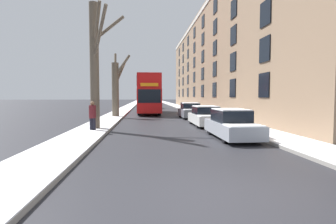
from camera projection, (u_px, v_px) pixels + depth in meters
ground_plane at (222, 194)px, 5.47m from camera, size 320.00×320.00×0.00m
sidewalk_left at (131, 105)px, 57.77m from camera, size 2.10×130.00×0.16m
sidewalk_right at (173, 105)px, 58.58m from camera, size 2.10×130.00×0.16m
terrace_facade_right at (230, 62)px, 36.51m from camera, size 9.10×52.77×13.63m
bare_tree_left_0 at (95, 63)px, 15.31m from camera, size 2.04×2.41×7.48m
bare_tree_left_1 at (116, 87)px, 24.85m from camera, size 1.82×2.18×6.33m
double_decker_bus at (149, 93)px, 31.14m from camera, size 2.55×10.80×4.40m
parked_car_0 at (231, 125)px, 12.77m from camera, size 1.69×4.39×1.42m
parked_car_1 at (206, 116)px, 18.17m from camera, size 1.81×4.30×1.38m
parked_car_2 at (190, 111)px, 24.48m from camera, size 1.79×4.05×1.46m
oncoming_van at (149, 101)px, 44.94m from camera, size 1.93×5.02×2.44m
pedestrian_left_sidewalk at (93, 115)px, 14.66m from camera, size 0.38×0.38×1.76m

